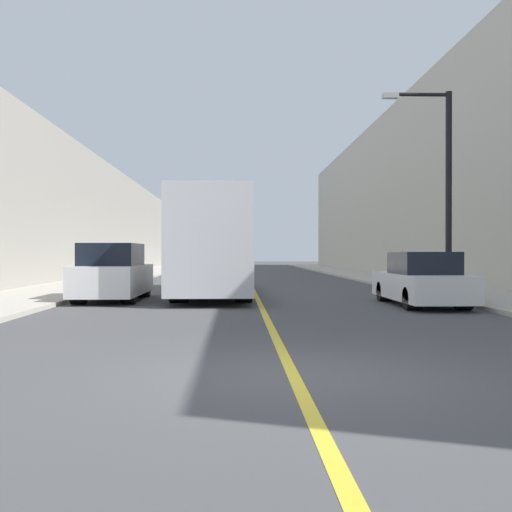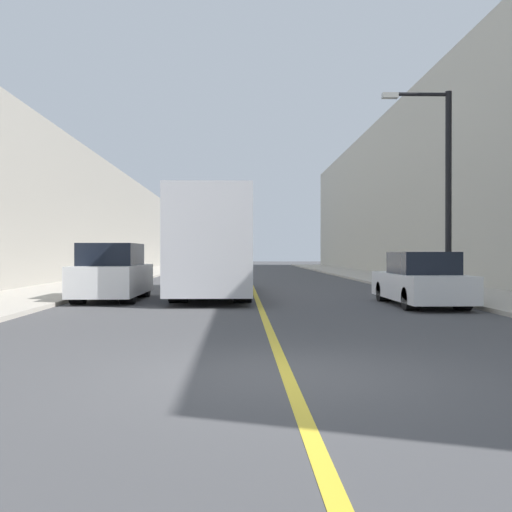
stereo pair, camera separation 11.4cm
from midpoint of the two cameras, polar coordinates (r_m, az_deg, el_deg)
name	(u,v)px [view 1 (the left image)]	position (r m, az deg, el deg)	size (l,w,h in m)	color
ground_plane	(294,376)	(7.53, 3.17, -11.37)	(200.00, 200.00, 0.00)	#474749
sidewalk_left	(125,276)	(38.02, -12.49, -1.92)	(3.65, 72.00, 0.12)	#B2AA9E
sidewalk_right	(368,276)	(38.28, 10.58, -1.90)	(3.65, 72.00, 0.12)	#B2AA9E
building_row_left	(62,215)	(38.94, -18.05, 3.71)	(4.00, 72.00, 7.70)	gray
building_row_right	(429,189)	(39.47, 16.04, 6.19)	(4.00, 72.00, 11.17)	#B7B2A3
road_center_line	(247,277)	(37.38, -0.92, -2.03)	(0.16, 72.00, 0.01)	gold
bus	(215,244)	(21.73, -4.07, 1.17)	(2.52, 10.97, 3.49)	silver
parked_suv_left	(113,274)	(19.67, -13.61, -1.68)	(1.88, 4.67, 1.82)	silver
car_right_near	(421,281)	(17.90, 15.30, -2.35)	(1.76, 4.76, 1.55)	silver
street_lamp_right	(442,179)	(20.18, 17.18, 6.98)	(2.24, 0.24, 6.57)	black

